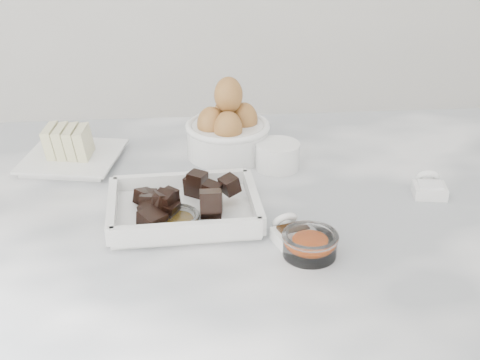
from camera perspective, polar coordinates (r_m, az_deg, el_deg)
name	(u,v)px	position (r m, az deg, el deg)	size (l,w,h in m)	color
marble_slab	(228,225)	(1.00, -1.00, -3.89)	(1.20, 0.80, 0.04)	silver
chocolate_dish	(184,203)	(0.97, -4.82, -1.98)	(0.23, 0.18, 0.06)	white
butter_plate	(70,150)	(1.17, -14.28, 2.46)	(0.18, 0.18, 0.06)	white
sugar_ramekin	(278,155)	(1.12, 3.22, 2.18)	(0.07, 0.07, 0.04)	white
egg_bowl	(228,130)	(1.16, -1.05, 4.26)	(0.15, 0.15, 0.14)	white
honey_bowl	(176,223)	(0.94, -5.51, -3.67)	(0.07, 0.07, 0.03)	white
zest_bowl	(310,243)	(0.89, 5.99, -5.39)	(0.08, 0.08, 0.03)	white
vanilla_spoon	(291,232)	(0.92, 4.34, -4.44)	(0.06, 0.07, 0.04)	white
salt_spoon	(429,187)	(1.08, 15.83, -0.57)	(0.05, 0.07, 0.04)	white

